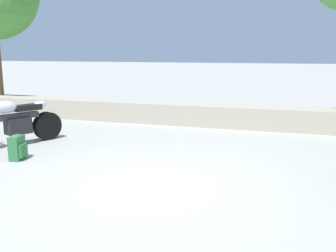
# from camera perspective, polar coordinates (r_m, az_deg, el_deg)

# --- Properties ---
(ground_plane) EXTENTS (120.00, 120.00, 0.00)m
(ground_plane) POSITION_cam_1_polar(r_m,az_deg,el_deg) (5.74, -2.82, -8.64)
(ground_plane) COLOR #A3A099
(stone_wall) EXTENTS (36.00, 0.80, 0.55)m
(stone_wall) POSITION_cam_1_polar(r_m,az_deg,el_deg) (10.18, 6.68, 1.61)
(stone_wall) COLOR #A89E89
(stone_wall) RESTS_ON ground
(motorcycle_silver_near_left) EXTENTS (1.10, 1.93, 1.18)m
(motorcycle_silver_near_left) POSITION_cam_1_polar(r_m,az_deg,el_deg) (8.54, -21.96, 0.48)
(motorcycle_silver_near_left) COLOR black
(motorcycle_silver_near_left) RESTS_ON ground
(rider_backpack) EXTENTS (0.29, 0.33, 0.47)m
(rider_backpack) POSITION_cam_1_polar(r_m,az_deg,el_deg) (7.43, -21.57, -2.89)
(rider_backpack) COLOR #2D6B38
(rider_backpack) RESTS_ON ground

